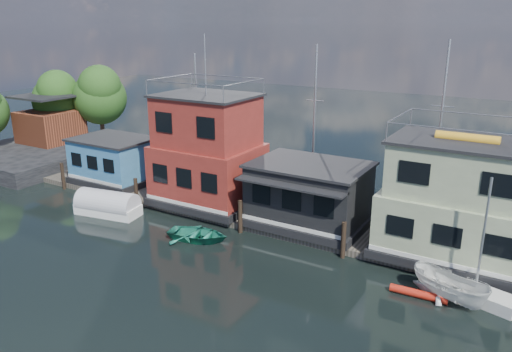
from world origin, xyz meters
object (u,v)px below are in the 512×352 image
Objects in this scene: houseboat_red at (208,153)px; houseboat_green at (459,202)px; houseboat_blue at (114,160)px; tarp_runabout at (108,205)px; houseboat_dark at (309,194)px; motorboat at (450,288)px; dinghy_teal at (198,234)px; day_sailer at (475,292)px; red_kayak at (418,294)px; dinghy_white at (438,285)px.

houseboat_red reaches higher than houseboat_green.
houseboat_blue is at bearing -180.00° from houseboat_red.
tarp_runabout is at bearing -136.61° from houseboat_red.
houseboat_dark is at bearing -0.14° from houseboat_red.
tarp_runabout is at bearing -159.62° from houseboat_dark.
dinghy_teal is at bearing 114.66° from motorboat.
tarp_runabout reaches higher than motorboat.
day_sailer is at bearing -7.50° from houseboat_blue.
red_kayak is 21.55m from tarp_runabout.
dinghy_white is (0.75, 0.58, 0.41)m from red_kayak.
houseboat_blue is 0.86× the size of houseboat_dark.
houseboat_red is 4.29× the size of red_kayak.
houseboat_red is 2.92× the size of motorboat.
motorboat is at bearing -81.39° from houseboat_green.
houseboat_blue reaches higher than dinghy_white.
houseboat_red is 5.06× the size of dinghy_white.
tarp_runabout is 1.26× the size of dinghy_teal.
dinghy_white is at bearing -14.47° from houseboat_red.
houseboat_red is at bearing -175.36° from day_sailer.
houseboat_dark is 3.16× the size of dinghy_white.
houseboat_dark is 2.67× the size of red_kayak.
red_kayak is 1.04m from dinghy_white.
red_kayak is at bearing -16.99° from houseboat_red.
day_sailer is (2.41, 1.27, 0.18)m from red_kayak.
dinghy_teal reaches higher than red_kayak.
dinghy_teal is at bearing -60.86° from houseboat_red.
dinghy_teal is at bearing 178.12° from red_kayak.
houseboat_red is at bearing 160.41° from red_kayak.
dinghy_teal is at bearing -22.63° from houseboat_blue.
houseboat_blue is 28.54m from day_sailer.
dinghy_teal is at bearing -158.95° from day_sailer.
day_sailer reaches higher than houseboat_blue.
motorboat is 1.06× the size of dinghy_teal.
motorboat is at bearing -25.47° from houseboat_dark.
houseboat_dark is 9.95m from red_kayak.
houseboat_red is at bearing 97.97° from motorboat.
houseboat_blue reaches higher than red_kayak.
motorboat is (9.70, -4.62, -1.63)m from houseboat_dark.
red_kayak is 2.73m from day_sailer.
houseboat_blue is at bearing 121.39° from tarp_runabout.
houseboat_red reaches higher than motorboat.
tarp_runabout reaches higher than dinghy_white.
houseboat_green is at bearing -82.96° from dinghy_teal.
motorboat is 14.84m from dinghy_teal.
motorboat is at bearing -9.68° from houseboat_blue.
houseboat_dark is at bearing -179.88° from houseboat_green.
motorboat is 22.92m from tarp_runabout.
houseboat_green is at bearing -7.84° from dinghy_white.
motorboat is 0.68m from dinghy_white.
houseboat_green is at bearing 130.93° from day_sailer.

